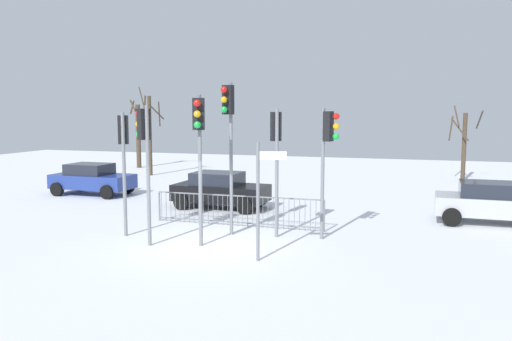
% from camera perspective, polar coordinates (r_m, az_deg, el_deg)
% --- Properties ---
extents(ground_plane, '(60.00, 60.00, 0.00)m').
position_cam_1_polar(ground_plane, '(15.37, -5.63, -8.35)').
color(ground_plane, white).
extents(traffic_light_mid_left, '(0.35, 0.56, 4.84)m').
position_cam_1_polar(traffic_light_mid_left, '(16.21, -3.02, 5.11)').
color(traffic_light_mid_left, slate).
rests_on(traffic_light_mid_left, ground).
extents(traffic_light_rear_left, '(0.41, 0.52, 4.01)m').
position_cam_1_polar(traffic_light_rear_left, '(16.19, 2.20, 3.01)').
color(traffic_light_rear_left, slate).
rests_on(traffic_light_rear_left, ground).
extents(traffic_light_mid_right, '(0.37, 0.56, 4.41)m').
position_cam_1_polar(traffic_light_mid_right, '(14.90, -6.28, 3.77)').
color(traffic_light_mid_right, slate).
rests_on(traffic_light_mid_right, ground).
extents(traffic_light_foreground_right, '(0.52, 0.41, 4.11)m').
position_cam_1_polar(traffic_light_foreground_right, '(15.44, -12.14, 2.96)').
color(traffic_light_foreground_right, slate).
rests_on(traffic_light_foreground_right, ground).
extents(traffic_light_rear_right, '(0.56, 0.37, 4.03)m').
position_cam_1_polar(traffic_light_rear_right, '(15.83, 7.86, 2.92)').
color(traffic_light_rear_right, slate).
rests_on(traffic_light_rear_right, ground).
extents(traffic_light_foreground_left, '(0.41, 0.52, 3.91)m').
position_cam_1_polar(traffic_light_foreground_left, '(16.86, -14.32, 2.69)').
color(traffic_light_foreground_left, slate).
rests_on(traffic_light_foreground_left, ground).
extents(direction_sign_post, '(0.77, 0.26, 3.15)m').
position_cam_1_polar(direction_sign_post, '(13.58, 0.46, -2.71)').
color(direction_sign_post, slate).
rests_on(direction_sign_post, ground).
extents(pedestrian_guard_railing, '(6.06, 0.09, 1.07)m').
position_cam_1_polar(pedestrian_guard_railing, '(17.89, -2.03, -4.37)').
color(pedestrian_guard_railing, slate).
rests_on(pedestrian_guard_railing, ground).
extents(car_silver_mid, '(3.84, 1.99, 1.47)m').
position_cam_1_polar(car_silver_mid, '(19.95, 24.43, -3.20)').
color(car_silver_mid, '#B2B5BA').
rests_on(car_silver_mid, ground).
extents(car_blue_near, '(3.83, 1.98, 1.47)m').
position_cam_1_polar(car_blue_near, '(25.63, -17.56, -0.85)').
color(car_blue_near, navy).
rests_on(car_blue_near, ground).
extents(car_black_trailing, '(3.86, 2.05, 1.47)m').
position_cam_1_polar(car_black_trailing, '(21.13, -3.97, -2.09)').
color(car_black_trailing, black).
rests_on(car_black_trailing, ground).
extents(bare_tree_left, '(1.31, 1.31, 4.97)m').
position_cam_1_polar(bare_tree_left, '(36.84, -12.79, 4.00)').
color(bare_tree_left, '#473828').
rests_on(bare_tree_left, ground).
extents(bare_tree_centre, '(1.74, 1.65, 4.24)m').
position_cam_1_polar(bare_tree_centre, '(31.33, 21.83, 2.83)').
color(bare_tree_centre, '#473828').
rests_on(bare_tree_centre, ground).
extents(bare_tree_right, '(1.51, 1.60, 5.38)m').
position_cam_1_polar(bare_tree_right, '(32.26, -11.53, 4.07)').
color(bare_tree_right, '#473828').
rests_on(bare_tree_right, ground).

